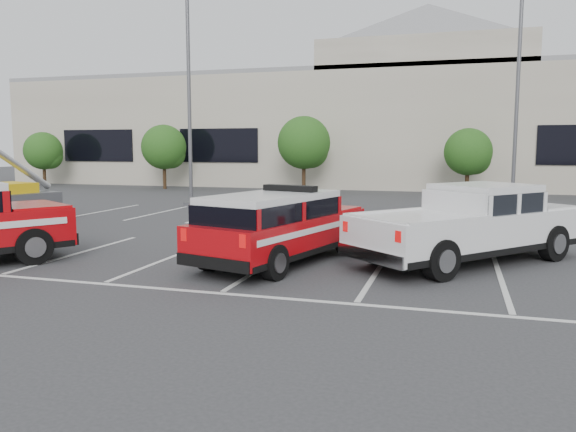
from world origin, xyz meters
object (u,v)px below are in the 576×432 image
Objects in this scene: tree_mid_left at (305,145)px; tree_far_left at (45,152)px; convention_building at (402,123)px; tree_left at (165,149)px; fire_chief_suv at (280,232)px; light_pole_mid at (517,98)px; tree_mid_right at (470,153)px; light_pole_left at (189,98)px; white_pickup at (470,232)px.

tree_far_left is at bearing -180.00° from tree_mid_left.
convention_building is 18.11m from tree_left.
light_pole_mid is at bearing 82.03° from fire_chief_suv.
tree_mid_right is 16.72m from light_pole_left.
light_pole_mid reaches higher than tree_mid_right.
convention_building reaches higher than tree_mid_left.
tree_far_left is 30.00m from tree_mid_right.
tree_mid_right is (30.00, 0.00, 0.00)m from tree_far_left.
tree_mid_right is at bearing 37.50° from light_pole_left.
convention_building is 5.86× the size of light_pole_left.
white_pickup is at bearing -90.94° from tree_mid_right.
tree_far_left reaches higher than white_pickup.
light_pole_left reaches higher than tree_left.
white_pickup is at bearing 32.49° from fire_chief_suv.
tree_left is 1.11× the size of tree_mid_right.
fire_chief_suv is at bearing -76.65° from tree_mid_left.
light_pole_mid is (1.91, -6.05, 2.68)m from tree_mid_right.
convention_building is 13.58× the size of tree_left.
convention_building is at bearing 113.26° from light_pole_mid.
convention_building is at bearing 139.73° from white_pickup.
tree_mid_left is (10.00, 0.00, 0.27)m from tree_left.
convention_building is at bearing 62.60° from tree_mid_left.
fire_chief_suv is 0.93× the size of white_pickup.
tree_far_left is at bearing -173.31° from white_pickup.
tree_left is 0.43× the size of light_pole_mid.
tree_mid_left is at bearing 118.72° from fire_chief_suv.
light_pole_left reaches higher than tree_mid_right.
tree_left is 12.43m from light_pole_left.
light_pole_left is at bearing -165.07° from light_pole_mid.
tree_far_left and tree_mid_right have the same top height.
tree_left is at bearing 180.00° from tree_mid_right.
light_pole_mid reaches higher than fire_chief_suv.
convention_building is 5.86× the size of light_pole_mid.
white_pickup is (19.67, -20.32, -2.00)m from tree_left.
convention_building is 9.66× the size of white_pickup.
tree_left is at bearing -180.00° from tree_mid_left.
convention_building is at bearing 33.05° from tree_left.
tree_mid_right is 6.88m from light_pole_mid.
tree_mid_left is 22.61m from white_pickup.
white_pickup is at bearing -64.55° from tree_mid_left.
tree_far_left is 10.00m from tree_left.
light_pole_left is (-13.09, -10.05, 2.68)m from tree_mid_right.
light_pole_left reaches higher than tree_mid_left.
tree_mid_left is 10.01m from tree_mid_right.
light_pole_mid is (21.91, -6.05, 2.41)m from tree_left.
tree_far_left is 0.82× the size of tree_mid_left.
convention_building reaches higher than light_pole_mid.
tree_far_left is 1.00× the size of tree_mid_right.
light_pole_left reaches higher than white_pickup.
tree_mid_left is at bearing 180.00° from tree_mid_right.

